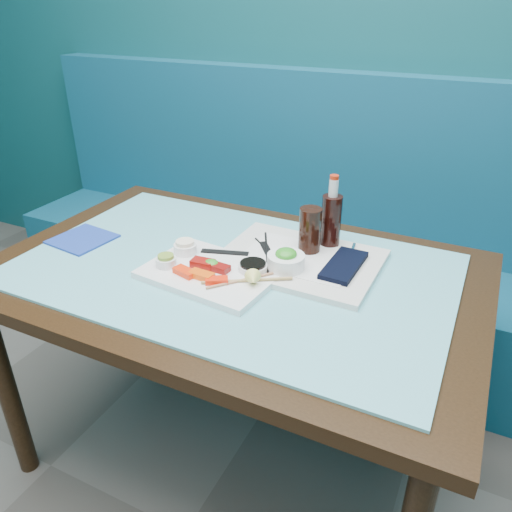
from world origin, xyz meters
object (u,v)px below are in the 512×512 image
at_px(serving_tray, 299,260).
at_px(cola_glass, 310,230).
at_px(sashimi_plate, 211,272).
at_px(dining_table, 233,294).
at_px(booth_bench, 321,260).
at_px(cola_bottle_body, 331,223).
at_px(seaweed_bowl, 286,262).
at_px(blue_napkin, 83,239).

xyz_separation_m(serving_tray, cola_glass, (0.01, 0.05, 0.08)).
distance_m(sashimi_plate, cola_glass, 0.32).
xyz_separation_m(dining_table, cola_glass, (0.17, 0.16, 0.18)).
height_order(booth_bench, serving_tray, booth_bench).
xyz_separation_m(dining_table, serving_tray, (0.16, 0.11, 0.10)).
xyz_separation_m(cola_glass, cola_bottle_body, (0.04, 0.07, 0.00)).
height_order(dining_table, cola_glass, cola_glass).
distance_m(cola_glass, cola_bottle_body, 0.08).
bearing_deg(dining_table, serving_tray, 33.47).
height_order(dining_table, seaweed_bowl, seaweed_bowl).
height_order(booth_bench, dining_table, booth_bench).
bearing_deg(dining_table, seaweed_bowl, 11.99).
bearing_deg(cola_glass, sashimi_plate, -131.34).
relative_size(dining_table, blue_napkin, 8.28).
bearing_deg(cola_glass, seaweed_bowl, -98.75).
bearing_deg(booth_bench, cola_glass, -75.71).
bearing_deg(blue_napkin, dining_table, 5.95).
height_order(dining_table, serving_tray, serving_tray).
xyz_separation_m(booth_bench, blue_napkin, (-0.52, -0.89, 0.39)).
bearing_deg(seaweed_bowl, cola_bottle_body, 73.20).
distance_m(seaweed_bowl, cola_glass, 0.14).
bearing_deg(sashimi_plate, booth_bench, 94.05).
distance_m(serving_tray, cola_glass, 0.09).
distance_m(cola_glass, blue_napkin, 0.73).
distance_m(seaweed_bowl, blue_napkin, 0.67).
xyz_separation_m(seaweed_bowl, cola_bottle_body, (0.06, 0.20, 0.05)).
xyz_separation_m(dining_table, sashimi_plate, (-0.03, -0.07, 0.10)).
distance_m(booth_bench, sashimi_plate, 0.99).
bearing_deg(booth_bench, dining_table, -90.00).
xyz_separation_m(booth_bench, dining_table, (0.00, -0.84, 0.29)).
bearing_deg(cola_bottle_body, sashimi_plate, -128.95).
height_order(booth_bench, seaweed_bowl, booth_bench).
bearing_deg(seaweed_bowl, sashimi_plate, -151.23).
relative_size(sashimi_plate, cola_glass, 2.67).
bearing_deg(dining_table, blue_napkin, -174.05).
distance_m(sashimi_plate, seaweed_bowl, 0.21).
relative_size(booth_bench, dining_table, 2.14).
bearing_deg(seaweed_bowl, serving_tray, 82.41).
bearing_deg(booth_bench, cola_bottle_body, -70.66).
bearing_deg(seaweed_bowl, cola_glass, 81.25).
height_order(cola_bottle_body, blue_napkin, cola_bottle_body).
height_order(sashimi_plate, cola_glass, cola_glass).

